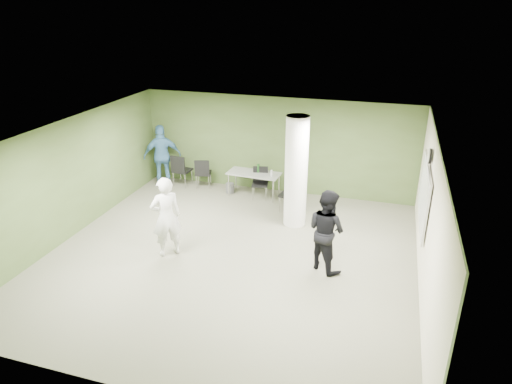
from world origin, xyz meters
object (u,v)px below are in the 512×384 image
(folding_table, at_px, (254,174))
(woman_white, at_px, (166,217))
(man_black, at_px, (326,230))
(chair_back_left, at_px, (180,168))
(man_blue, at_px, (162,156))

(folding_table, height_order, woman_white, woman_white)
(folding_table, bearing_deg, man_black, -47.80)
(folding_table, bearing_deg, chair_back_left, -177.57)
(folding_table, relative_size, woman_white, 0.84)
(woman_white, height_order, man_blue, man_blue)
(man_black, height_order, man_blue, man_blue)
(folding_table, distance_m, chair_back_left, 2.36)
(folding_table, distance_m, woman_white, 3.80)
(chair_back_left, distance_m, man_blue, 0.66)
(folding_table, height_order, man_blue, man_blue)
(woman_white, relative_size, man_blue, 0.97)
(chair_back_left, distance_m, woman_white, 4.05)
(chair_back_left, xyz_separation_m, man_black, (4.91, -3.31, 0.31))
(woman_white, relative_size, man_black, 1.03)
(folding_table, distance_m, man_black, 4.14)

